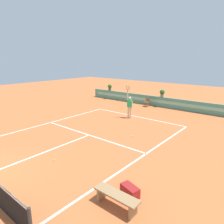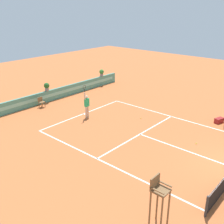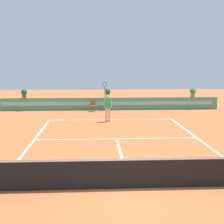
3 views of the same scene
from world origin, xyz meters
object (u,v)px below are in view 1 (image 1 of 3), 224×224
at_px(gear_bag, 130,191).
at_px(potted_plant_far_left, 110,87).
at_px(bench_courtside, 116,197).
at_px(tennis_ball_mid_court, 132,136).
at_px(potted_plant_centre, 162,93).
at_px(tennis_player, 130,105).
at_px(ball_kid_chair, 147,102).
at_px(tennis_ball_near_baseline, 54,160).

xyz_separation_m(gear_bag, potted_plant_far_left, (-12.05, 13.21, 1.23)).
xyz_separation_m(bench_courtside, tennis_ball_mid_court, (-3.17, 5.51, -0.34)).
bearing_deg(potted_plant_centre, gear_bag, -67.80).
height_order(gear_bag, potted_plant_far_left, potted_plant_far_left).
relative_size(gear_bag, potted_plant_far_left, 0.97).
relative_size(tennis_player, potted_plant_centre, 3.57).
bearing_deg(ball_kid_chair, gear_bag, -62.19).
bearing_deg(bench_courtside, ball_kid_chair, 116.46).
relative_size(ball_kid_chair, tennis_ball_mid_court, 12.50).
xyz_separation_m(tennis_ball_near_baseline, potted_plant_centre, (-1.22, 13.41, 1.38)).
bearing_deg(gear_bag, bench_courtside, -88.39).
height_order(ball_kid_chair, potted_plant_far_left, potted_plant_far_left).
height_order(bench_courtside, potted_plant_far_left, potted_plant_far_left).
height_order(potted_plant_far_left, potted_plant_centre, same).
relative_size(bench_courtside, tennis_player, 0.62).
distance_m(gear_bag, potted_plant_far_left, 17.93).
bearing_deg(ball_kid_chair, potted_plant_far_left, 172.38).
relative_size(ball_kid_chair, potted_plant_far_left, 1.17).
bearing_deg(potted_plant_far_left, potted_plant_centre, 0.00).
distance_m(ball_kid_chair, tennis_ball_mid_court, 8.50).
height_order(bench_courtside, tennis_player, tennis_player).
bearing_deg(tennis_ball_mid_court, potted_plant_centre, 104.80).
bearing_deg(tennis_ball_near_baseline, tennis_player, 99.87).
bearing_deg(potted_plant_far_left, tennis_player, -38.94).
distance_m(tennis_ball_mid_court, potted_plant_centre, 8.89).
bearing_deg(bench_courtside, tennis_player, 122.61).
distance_m(ball_kid_chair, gear_bag, 14.12).
distance_m(ball_kid_chair, potted_plant_far_left, 5.60).
distance_m(tennis_player, tennis_ball_mid_court, 4.22).
bearing_deg(gear_bag, tennis_ball_near_baseline, -177.35).
xyz_separation_m(bench_courtside, potted_plant_centre, (-5.42, 14.00, 1.04)).
bearing_deg(tennis_player, tennis_ball_mid_court, -53.21).
distance_m(ball_kid_chair, tennis_player, 4.63).
height_order(tennis_ball_near_baseline, tennis_ball_mid_court, same).
bearing_deg(tennis_ball_mid_court, potted_plant_far_left, 136.36).
height_order(ball_kid_chair, tennis_ball_near_baseline, ball_kid_chair).
height_order(bench_courtside, tennis_ball_mid_court, bench_courtside).
bearing_deg(bench_courtside, tennis_ball_near_baseline, 171.93).
height_order(gear_bag, potted_plant_centre, potted_plant_centre).
relative_size(tennis_ball_mid_court, potted_plant_centre, 0.09).
relative_size(tennis_player, tennis_ball_near_baseline, 38.01).
xyz_separation_m(tennis_ball_mid_court, potted_plant_centre, (-2.24, 8.49, 1.38)).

